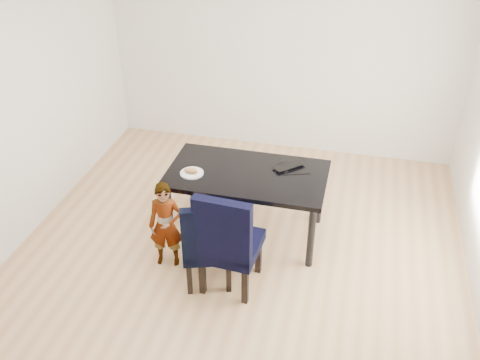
% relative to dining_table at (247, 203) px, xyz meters
% --- Properties ---
extents(floor, '(4.50, 5.00, 0.01)m').
position_rel_dining_table_xyz_m(floor, '(0.00, -0.50, -0.38)').
color(floor, tan).
rests_on(floor, ground).
extents(wall_back, '(4.50, 0.01, 2.70)m').
position_rel_dining_table_xyz_m(wall_back, '(0.00, 2.00, 0.98)').
color(wall_back, white).
rests_on(wall_back, ground).
extents(wall_left, '(0.01, 5.00, 2.70)m').
position_rel_dining_table_xyz_m(wall_left, '(-2.25, -0.50, 0.98)').
color(wall_left, white).
rests_on(wall_left, ground).
extents(dining_table, '(1.60, 0.90, 0.75)m').
position_rel_dining_table_xyz_m(dining_table, '(0.00, 0.00, 0.00)').
color(dining_table, black).
rests_on(dining_table, floor).
extents(chair_left, '(0.58, 0.59, 0.95)m').
position_rel_dining_table_xyz_m(chair_left, '(-0.19, -0.78, 0.10)').
color(chair_left, black).
rests_on(chair_left, floor).
extents(chair_right, '(0.56, 0.58, 1.08)m').
position_rel_dining_table_xyz_m(chair_right, '(0.03, -0.78, 0.16)').
color(chair_right, black).
rests_on(chair_right, floor).
extents(child, '(0.37, 0.28, 0.91)m').
position_rel_dining_table_xyz_m(child, '(-0.65, -0.65, 0.08)').
color(child, '#FF4315').
rests_on(child, floor).
extents(plate, '(0.25, 0.25, 0.01)m').
position_rel_dining_table_xyz_m(plate, '(-0.53, -0.15, 0.38)').
color(plate, silver).
rests_on(plate, dining_table).
extents(sandwich, '(0.15, 0.08, 0.06)m').
position_rel_dining_table_xyz_m(sandwich, '(-0.54, -0.15, 0.42)').
color(sandwich, '#A5773B').
rests_on(sandwich, plate).
extents(laptop, '(0.39, 0.39, 0.03)m').
position_rel_dining_table_xyz_m(laptop, '(0.36, 0.25, 0.39)').
color(laptop, black).
rests_on(laptop, dining_table).
extents(cable_tangle, '(0.16, 0.16, 0.01)m').
position_rel_dining_table_xyz_m(cable_tangle, '(0.34, 0.07, 0.38)').
color(cable_tangle, black).
rests_on(cable_tangle, dining_table).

